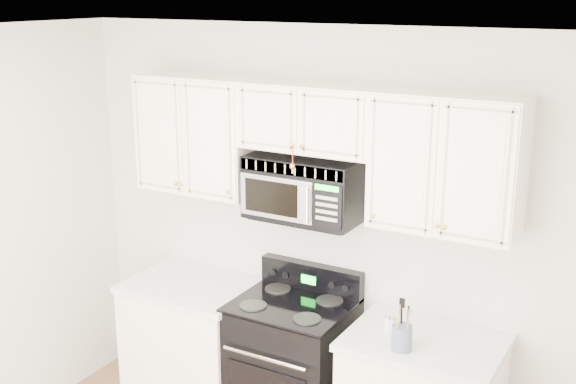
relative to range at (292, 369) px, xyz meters
The scene contains 8 objects.
room 1.67m from the range, 87.71° to the right, with size 3.51×3.51×2.61m.
base_cabinet_left 0.74m from the range, behind, with size 0.86×0.65×0.92m.
range is the anchor object (origin of this frame).
upper_cabinets 1.46m from the range, 66.13° to the left, with size 2.44×0.37×0.75m.
microwave 1.16m from the range, 84.03° to the left, with size 0.69×0.40×0.38m.
utensil_crock 0.96m from the range, 14.17° to the right, with size 0.11×0.11×0.30m.
shaker_salt 0.82m from the range, ahead, with size 0.04×0.04×0.11m.
shaker_pepper 0.83m from the range, ahead, with size 0.04×0.04×0.10m.
Camera 1 is at (1.94, -2.10, 2.80)m, focal length 45.00 mm.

